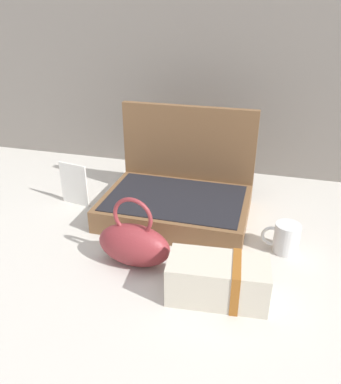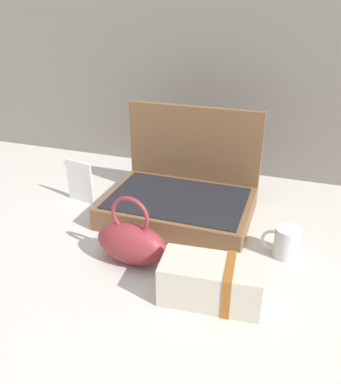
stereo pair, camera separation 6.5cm
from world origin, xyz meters
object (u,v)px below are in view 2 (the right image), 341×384
(open_suitcase, at_px, (182,194))
(info_card_left, at_px, (80,182))
(coffee_mug, at_px, (286,242))
(teal_pouch_handbag, at_px, (131,242))
(cream_toiletry_bag, at_px, (212,282))

(open_suitcase, bearing_deg, info_card_left, -173.93)
(open_suitcase, relative_size, coffee_mug, 4.36)
(teal_pouch_handbag, xyz_separation_m, coffee_mug, (0.40, 0.17, -0.02))
(open_suitcase, distance_m, teal_pouch_handbag, 0.31)
(coffee_mug, distance_m, info_card_left, 0.72)
(open_suitcase, height_order, teal_pouch_handbag, open_suitcase)
(teal_pouch_handbag, bearing_deg, cream_toiletry_bag, -16.84)
(info_card_left, bearing_deg, teal_pouch_handbag, -29.74)
(cream_toiletry_bag, bearing_deg, open_suitcase, 117.29)
(cream_toiletry_bag, bearing_deg, info_card_left, 148.59)
(coffee_mug, xyz_separation_m, info_card_left, (-0.72, 0.10, 0.03))
(open_suitcase, height_order, cream_toiletry_bag, open_suitcase)
(open_suitcase, bearing_deg, coffee_mug, -21.95)
(cream_toiletry_bag, relative_size, info_card_left, 1.63)
(teal_pouch_handbag, bearing_deg, coffee_mug, 22.86)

